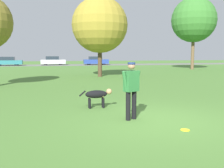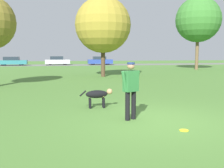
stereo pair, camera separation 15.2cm
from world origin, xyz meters
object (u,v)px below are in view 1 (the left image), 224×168
at_px(parked_car_teal, 7,61).
at_px(parked_car_silver, 53,61).
at_px(person, 131,86).
at_px(tree_far_right, 194,20).
at_px(tree_mid_center, 100,25).
at_px(dog, 98,95).
at_px(parked_car_blue, 96,61).
at_px(frisbee, 185,130).

distance_m(parked_car_teal, parked_car_silver, 6.81).
relative_size(person, tree_far_right, 0.19).
distance_m(tree_mid_center, parked_car_teal, 24.88).
relative_size(dog, parked_car_teal, 0.26).
height_order(dog, parked_car_blue, parked_car_blue).
bearing_deg(frisbee, tree_mid_center, 87.44).
height_order(frisbee, tree_far_right, tree_far_right).
bearing_deg(parked_car_teal, tree_far_right, -34.66).
xyz_separation_m(person, parked_car_teal, (-8.72, 36.04, -0.27)).
relative_size(dog, tree_mid_center, 0.18).
xyz_separation_m(frisbee, parked_car_blue, (4.00, 37.03, 0.66)).
xyz_separation_m(tree_far_right, parked_car_blue, (-8.93, 14.86, -4.98)).
height_order(person, frisbee, person).
height_order(frisbee, tree_mid_center, tree_mid_center).
xyz_separation_m(dog, tree_mid_center, (2.24, 11.91, 3.59)).
xyz_separation_m(tree_far_right, parked_car_teal, (-22.60, 15.13, -4.99)).
relative_size(parked_car_teal, parked_car_silver, 1.10).
distance_m(dog, parked_car_silver, 34.78).
bearing_deg(parked_car_silver, dog, -90.26).
relative_size(frisbee, tree_far_right, 0.03).
bearing_deg(parked_car_silver, person, -89.39).
bearing_deg(dog, parked_car_silver, 90.56).
bearing_deg(frisbee, parked_car_silver, 94.35).
height_order(person, tree_mid_center, tree_mid_center).
bearing_deg(person, parked_car_teal, 76.02).
relative_size(frisbee, parked_car_blue, 0.05).
xyz_separation_m(tree_mid_center, parked_car_blue, (3.33, 22.10, -3.36)).
height_order(dog, tree_mid_center, tree_mid_center).
relative_size(tree_mid_center, parked_car_blue, 1.52).
height_order(tree_far_right, parked_car_blue, tree_far_right).
bearing_deg(tree_far_right, parked_car_blue, 121.00).
bearing_deg(parked_car_teal, parked_car_silver, 3.13).
relative_size(parked_car_teal, parked_car_blue, 1.06).
distance_m(dog, tree_mid_center, 12.64).
height_order(person, parked_car_blue, person).
distance_m(person, frisbee, 1.83).
bearing_deg(parked_car_silver, frisbee, -88.05).
relative_size(person, parked_car_blue, 0.39).
distance_m(frisbee, tree_mid_center, 15.48).
distance_m(frisbee, parked_car_blue, 37.25).
relative_size(dog, parked_car_silver, 0.28).
height_order(dog, parked_car_silver, parked_car_silver).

